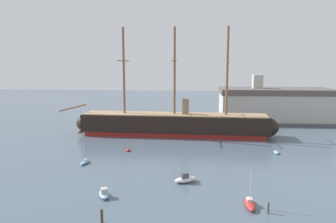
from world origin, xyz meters
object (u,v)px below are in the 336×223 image
at_px(dinghy_alongside_bow, 128,150).
at_px(dinghy_alongside_stern, 276,152).
at_px(motorboat_foreground_left, 104,194).
at_px(dockside_warehouse_right, 274,105).
at_px(seagull_in_flight, 216,82).
at_px(sailboat_foreground_right, 250,203).
at_px(motorboat_near_centre, 185,179).
at_px(tall_ship, 174,124).
at_px(dinghy_far_left, 81,131).
at_px(mooring_piling_left_pair, 268,208).
at_px(sailboat_distant_centre, 190,128).
at_px(sailboat_mid_left, 85,162).
at_px(mooring_piling_nearest, 102,216).

xyz_separation_m(dinghy_alongside_bow, dinghy_alongside_stern, (33.86, 0.28, 0.03)).
xyz_separation_m(motorboat_foreground_left, dinghy_alongside_stern, (32.40, 26.07, -0.23)).
relative_size(dockside_warehouse_right, seagull_in_flight, 39.05).
xyz_separation_m(sailboat_foreground_right, motorboat_near_centre, (-9.34, 8.80, 0.10)).
relative_size(tall_ship, motorboat_foreground_left, 16.36).
xyz_separation_m(tall_ship, dinghy_far_left, (-27.86, 2.66, -2.97)).
bearing_deg(mooring_piling_left_pair, dinghy_alongside_bow, 130.55).
bearing_deg(tall_ship, sailboat_foreground_right, -73.51).
distance_m(sailboat_foreground_right, sailboat_distant_centre, 53.42).
distance_m(sailboat_foreground_right, dinghy_alongside_stern, 29.86).
relative_size(sailboat_foreground_right, mooring_piling_left_pair, 3.78).
bearing_deg(seagull_in_flight, sailboat_foreground_right, -81.38).
xyz_separation_m(sailboat_mid_left, dinghy_far_left, (-11.09, 29.51, -0.09)).
bearing_deg(sailboat_distant_centre, dinghy_far_left, -170.05).
bearing_deg(sailboat_mid_left, mooring_piling_left_pair, -31.26).
height_order(mooring_piling_nearest, seagull_in_flight, seagull_in_flight).
xyz_separation_m(dinghy_alongside_stern, seagull_in_flight, (-14.19, -5.24, 16.11)).
distance_m(motorboat_foreground_left, sailboat_mid_left, 17.79).
relative_size(tall_ship, sailboat_foreground_right, 10.40).
bearing_deg(sailboat_distant_centre, dockside_warehouse_right, 28.45).
bearing_deg(dockside_warehouse_right, sailboat_foreground_right, -106.42).
distance_m(mooring_piling_left_pair, seagull_in_flight, 29.60).
height_order(sailboat_mid_left, mooring_piling_nearest, sailboat_mid_left).
bearing_deg(dockside_warehouse_right, dinghy_alongside_bow, -136.67).
bearing_deg(sailboat_foreground_right, motorboat_foreground_left, 175.31).
distance_m(dinghy_alongside_stern, mooring_piling_nearest, 45.72).
distance_m(motorboat_foreground_left, mooring_piling_left_pair, 24.06).
bearing_deg(dockside_warehouse_right, dinghy_alongside_stern, -103.04).
bearing_deg(dinghy_far_left, dinghy_alongside_bow, -47.42).
height_order(motorboat_foreground_left, dinghy_alongside_bow, motorboat_foreground_left).
height_order(tall_ship, mooring_piling_left_pair, tall_ship).
distance_m(motorboat_near_centre, seagull_in_flight, 21.80).
bearing_deg(motorboat_foreground_left, motorboat_near_centre, 29.71).
xyz_separation_m(motorboat_foreground_left, motorboat_near_centre, (12.30, 7.02, 0.09)).
relative_size(motorboat_foreground_left, dinghy_far_left, 1.46).
bearing_deg(sailboat_mid_left, tall_ship, 58.02).
bearing_deg(motorboat_foreground_left, sailboat_mid_left, 117.68).
relative_size(tall_ship, sailboat_distant_centre, 13.30).
xyz_separation_m(dinghy_far_left, mooring_piling_nearest, (21.25, -53.24, 0.65)).
distance_m(sailboat_mid_left, mooring_piling_nearest, 25.82).
bearing_deg(sailboat_foreground_right, seagull_in_flight, 98.62).
height_order(sailboat_distant_centre, mooring_piling_left_pair, sailboat_distant_centre).
bearing_deg(mooring_piling_left_pair, dinghy_alongside_stern, 73.83).
relative_size(motorboat_near_centre, mooring_piling_nearest, 2.35).
relative_size(motorboat_near_centre, sailboat_mid_left, 1.00).
height_order(sailboat_foreground_right, dinghy_far_left, sailboat_foreground_right).
height_order(motorboat_near_centre, dinghy_alongside_stern, motorboat_near_centre).
height_order(tall_ship, seagull_in_flight, tall_ship).
distance_m(mooring_piling_left_pair, dockside_warehouse_right, 72.73).
relative_size(motorboat_foreground_left, motorboat_near_centre, 0.86).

